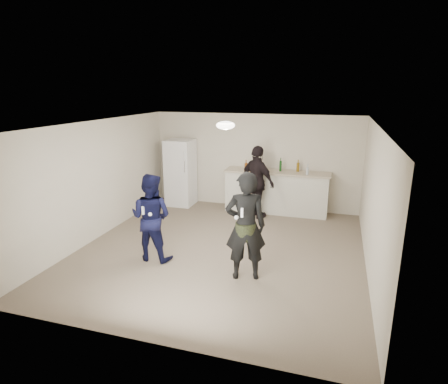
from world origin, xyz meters
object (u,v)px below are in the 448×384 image
(counter, at_px, (276,193))
(fridge, at_px, (181,173))
(shaker, at_px, (259,167))
(man, at_px, (151,217))
(spectator, at_px, (257,182))
(woman, at_px, (246,226))

(counter, relative_size, fridge, 1.44)
(shaker, distance_m, man, 3.74)
(spectator, bearing_deg, shaker, -50.17)
(counter, bearing_deg, fridge, -178.48)
(counter, distance_m, woman, 3.66)
(shaker, bearing_deg, woman, -81.57)
(fridge, distance_m, man, 3.46)
(man, relative_size, woman, 0.89)
(man, xyz_separation_m, spectator, (1.39, 2.89, 0.08))
(fridge, bearing_deg, man, -75.79)
(counter, height_order, spectator, spectator)
(shaker, bearing_deg, fridge, -176.54)
(counter, relative_size, woman, 1.40)
(fridge, height_order, spectator, spectator)
(counter, relative_size, shaker, 15.29)
(counter, distance_m, fridge, 2.66)
(counter, xyz_separation_m, man, (-1.79, -3.43, 0.30))
(woman, bearing_deg, man, -24.66)
(fridge, xyz_separation_m, spectator, (2.24, -0.46, 0.00))
(man, bearing_deg, woman, 174.55)
(man, bearing_deg, shaker, -109.43)
(woman, bearing_deg, spectator, -99.59)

